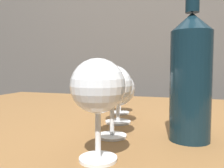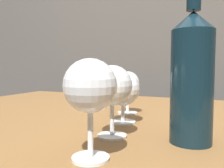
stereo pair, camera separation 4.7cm
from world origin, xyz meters
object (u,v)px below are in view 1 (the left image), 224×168
Objects in this scene: wine_glass_white at (98,87)px; wine_glass_cabernet at (120,85)px; wine_glass_pinot at (118,89)px; wine_bottle at (191,75)px; wine_glass_rose at (112,87)px.

wine_glass_white is 1.21× the size of wine_glass_cabernet.
wine_glass_pinot reaches higher than wine_glass_cabernet.
wine_glass_white is at bearing -81.08° from wine_glass_pinot.
wine_glass_pinot is (-0.04, 0.24, -0.03)m from wine_glass_white.
wine_glass_cabernet is 0.41× the size of wine_bottle.
wine_glass_pinot is 1.01× the size of wine_glass_cabernet.
wine_glass_rose reaches higher than wine_glass_pinot.
wine_bottle reaches higher than wine_glass_rose.
wine_glass_white is 0.25m from wine_glass_pinot.
wine_glass_pinot is at bearing 100.41° from wine_glass_rose.
wine_glass_white is 0.37m from wine_glass_cabernet.
wine_glass_rose is 1.13× the size of wine_glass_cabernet.
wine_glass_rose is at bearing -170.08° from wine_bottle.
wine_bottle is (0.15, 0.03, 0.03)m from wine_glass_rose.
wine_glass_pinot is 0.12m from wine_glass_cabernet.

